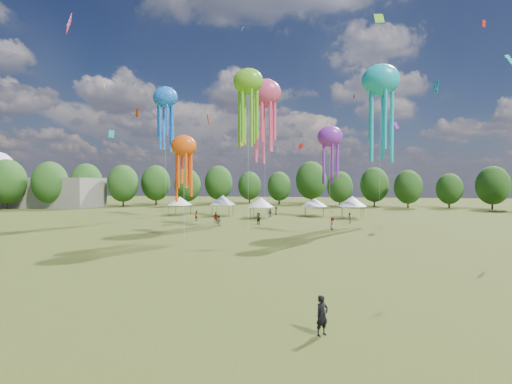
# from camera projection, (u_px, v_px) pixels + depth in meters

# --- Properties ---
(ground) EXTENTS (300.00, 300.00, 0.00)m
(ground) POSITION_uv_depth(u_px,v_px,m) (167.00, 319.00, 18.38)
(ground) COLOR #384416
(ground) RESTS_ON ground
(observer_main) EXTENTS (0.78, 0.75, 1.80)m
(observer_main) POSITION_uv_depth(u_px,v_px,m) (322.00, 315.00, 16.44)
(observer_main) COLOR black
(observer_main) RESTS_ON ground
(spectator_near) EXTENTS (0.99, 0.88, 1.69)m
(spectator_near) POSITION_uv_depth(u_px,v_px,m) (219.00, 221.00, 56.98)
(spectator_near) COLOR gray
(spectator_near) RESTS_ON ground
(spectators_far) EXTENTS (27.13, 24.25, 1.93)m
(spectators_far) POSITION_uv_depth(u_px,v_px,m) (273.00, 217.00, 62.71)
(spectators_far) COLOR gray
(spectators_far) RESTS_ON ground
(festival_tents) EXTENTS (40.01, 11.89, 4.23)m
(festival_tents) POSITION_uv_depth(u_px,v_px,m) (267.00, 201.00, 72.69)
(festival_tents) COLOR #47474C
(festival_tents) RESTS_ON ground
(show_kites) EXTENTS (43.85, 25.90, 26.95)m
(show_kites) POSITION_uv_depth(u_px,v_px,m) (291.00, 107.00, 60.97)
(show_kites) COLOR #6AC420
(show_kites) RESTS_ON ground
(small_kites) EXTENTS (61.09, 50.46, 45.69)m
(small_kites) POSITION_uv_depth(u_px,v_px,m) (277.00, 35.00, 59.42)
(small_kites) COLOR #6AC420
(small_kites) RESTS_ON ground
(treeline) EXTENTS (201.57, 95.24, 13.43)m
(treeline) POSITION_uv_depth(u_px,v_px,m) (267.00, 184.00, 80.43)
(treeline) COLOR #38281C
(treeline) RESTS_ON ground
(hangar) EXTENTS (40.00, 12.00, 8.00)m
(hangar) POSITION_uv_depth(u_px,v_px,m) (29.00, 192.00, 101.47)
(hangar) COLOR gray
(hangar) RESTS_ON ground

